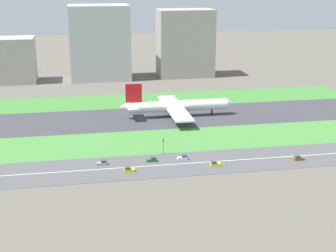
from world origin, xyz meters
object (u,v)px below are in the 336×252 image
at_px(car_0, 129,170).
at_px(traffic_light, 163,145).
at_px(car_2, 183,158).
at_px(office_tower, 185,43).
at_px(airliner, 175,106).
at_px(car_6, 299,158).
at_px(hangar_building, 100,43).
at_px(fuel_tank_west, 110,61).
at_px(car_1, 102,163).
at_px(car_4, 152,160).
at_px(car_5, 215,164).

xyz_separation_m(car_0, traffic_light, (17.45, 17.99, 3.37)).
distance_m(car_2, office_tower, 188.13).
bearing_deg(car_2, airliner, 81.46).
relative_size(car_6, office_tower, 0.09).
relative_size(traffic_light, hangar_building, 0.13).
bearing_deg(fuel_tank_west, hangar_building, -103.01).
xyz_separation_m(car_1, car_6, (84.21, -10.00, 0.00)).
xyz_separation_m(car_2, car_4, (-13.56, 0.00, 0.00)).
xyz_separation_m(car_6, fuel_tank_west, (-63.60, 237.00, 5.17)).
height_order(car_6, office_tower, office_tower).
height_order(airliner, car_5, airliner).
height_order(car_4, fuel_tank_west, fuel_tank_west).
bearing_deg(car_5, airliner, -88.85).
xyz_separation_m(car_1, office_tower, (75.70, 182.00, 24.60)).
xyz_separation_m(traffic_light, fuel_tank_west, (-7.05, 219.01, 1.80)).
xyz_separation_m(traffic_light, office_tower, (48.05, 174.01, 21.23)).
bearing_deg(airliner, car_0, -114.13).
bearing_deg(hangar_building, airliner, -72.96).
bearing_deg(hangar_building, office_tower, 0.00).
bearing_deg(car_6, hangar_building, -68.92).
relative_size(car_5, car_4, 1.00).
relative_size(car_0, traffic_light, 0.61).
bearing_deg(fuel_tank_west, car_0, -92.51).
relative_size(car_5, car_1, 1.00).
bearing_deg(car_1, hangar_building, 86.79).
height_order(airliner, traffic_light, airliner).
distance_m(car_4, fuel_tank_west, 227.06).
distance_m(car_2, car_0, 26.68).
bearing_deg(traffic_light, fuel_tank_west, 91.84).
bearing_deg(car_2, car_5, -40.35).
relative_size(car_4, traffic_light, 0.61).
relative_size(airliner, car_1, 14.77).
xyz_separation_m(car_2, office_tower, (40.77, 182.00, 24.60)).
height_order(traffic_light, fuel_tank_west, fuel_tank_west).
distance_m(car_0, fuel_tank_west, 237.28).
xyz_separation_m(car_0, car_6, (74.01, 0.00, 0.00)).
height_order(car_0, hangar_building, hangar_building).
bearing_deg(fuel_tank_west, car_6, -74.98).
relative_size(traffic_light, fuel_tank_west, 0.41).
height_order(car_2, car_0, same).
bearing_deg(car_2, car_0, -157.99).
distance_m(car_0, traffic_light, 25.29).
bearing_deg(traffic_light, car_1, -163.87).
height_order(office_tower, fuel_tank_west, office_tower).
bearing_deg(car_2, traffic_light, 132.32).
height_order(car_6, traffic_light, traffic_light).
bearing_deg(fuel_tank_west, car_2, -86.39).
xyz_separation_m(car_5, car_1, (-46.70, 10.00, 0.00)).
xyz_separation_m(airliner, fuel_tank_west, (-24.54, 159.00, -0.14)).
relative_size(car_1, fuel_tank_west, 0.25).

